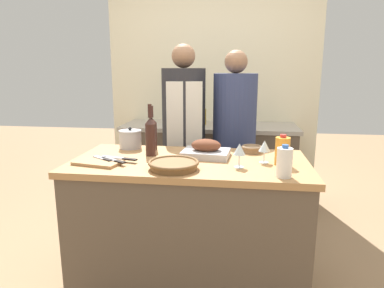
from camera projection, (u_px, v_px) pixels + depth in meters
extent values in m
plane|color=#9E7A56|center=(190.00, 284.00, 2.36)|extent=(12.00, 12.00, 0.00)
cube|color=brown|center=(190.00, 228.00, 2.27)|extent=(1.44, 0.73, 0.85)
cube|color=#B27F4C|center=(190.00, 163.00, 2.17)|extent=(1.49, 0.75, 0.04)
cube|color=brown|center=(209.00, 168.00, 3.65)|extent=(1.74, 0.58, 0.85)
cube|color=#ADA393|center=(209.00, 127.00, 3.55)|extent=(1.79, 0.60, 0.04)
cube|color=beige|center=(212.00, 85.00, 3.80)|extent=(2.29, 0.10, 2.55)
cube|color=#BCBCC1|center=(206.00, 154.00, 2.24)|extent=(0.32, 0.25, 0.04)
ellipsoid|color=brown|center=(206.00, 145.00, 2.23)|extent=(0.21, 0.15, 0.08)
cylinder|color=brown|center=(174.00, 166.00, 1.97)|extent=(0.27, 0.27, 0.04)
torus|color=brown|center=(174.00, 162.00, 1.96)|extent=(0.30, 0.30, 0.02)
cube|color=#AD7F51|center=(98.00, 162.00, 2.08)|extent=(0.30, 0.22, 0.02)
cylinder|color=#B7B7BC|center=(130.00, 140.00, 2.49)|extent=(0.16, 0.16, 0.12)
cylinder|color=#B7B7BC|center=(130.00, 131.00, 2.47)|extent=(0.16, 0.16, 0.01)
sphere|color=black|center=(130.00, 129.00, 2.47)|extent=(0.02, 0.02, 0.02)
cylinder|color=#846647|center=(252.00, 150.00, 2.36)|extent=(0.13, 0.13, 0.04)
torus|color=#846647|center=(252.00, 147.00, 2.36)|extent=(0.14, 0.14, 0.02)
cylinder|color=orange|center=(282.00, 151.00, 2.04)|extent=(0.09, 0.09, 0.17)
cylinder|color=red|center=(283.00, 136.00, 2.02)|extent=(0.04, 0.04, 0.02)
cylinder|color=white|center=(284.00, 163.00, 1.81)|extent=(0.08, 0.08, 0.16)
cylinder|color=#3360B2|center=(285.00, 146.00, 1.79)|extent=(0.03, 0.03, 0.02)
cylinder|color=#381E19|center=(152.00, 136.00, 2.43)|extent=(0.07, 0.07, 0.19)
cone|color=#381E19|center=(151.00, 120.00, 2.41)|extent=(0.07, 0.07, 0.04)
cylinder|color=#381E19|center=(151.00, 112.00, 2.39)|extent=(0.03, 0.03, 0.08)
cylinder|color=#381E19|center=(151.00, 140.00, 2.26)|extent=(0.07, 0.07, 0.21)
cone|color=#381E19|center=(150.00, 121.00, 2.24)|extent=(0.07, 0.07, 0.04)
cylinder|color=#381E19|center=(150.00, 111.00, 2.22)|extent=(0.03, 0.03, 0.09)
cylinder|color=silver|center=(239.00, 167.00, 2.01)|extent=(0.06, 0.06, 0.00)
cylinder|color=silver|center=(239.00, 161.00, 2.00)|extent=(0.01, 0.01, 0.07)
cone|color=silver|center=(239.00, 149.00, 1.98)|extent=(0.07, 0.07, 0.07)
cylinder|color=silver|center=(264.00, 162.00, 2.11)|extent=(0.06, 0.06, 0.00)
cylinder|color=silver|center=(264.00, 157.00, 2.10)|extent=(0.01, 0.01, 0.07)
cone|color=silver|center=(265.00, 146.00, 2.09)|extent=(0.07, 0.07, 0.07)
cube|color=#B7B7BC|center=(113.00, 157.00, 2.15)|extent=(0.16, 0.07, 0.01)
cube|color=black|center=(130.00, 159.00, 2.11)|extent=(0.10, 0.05, 0.01)
cube|color=#B7B7BC|center=(109.00, 159.00, 2.11)|extent=(0.13, 0.10, 0.01)
cube|color=black|center=(120.00, 162.00, 2.05)|extent=(0.08, 0.07, 0.01)
cube|color=#B7B7BC|center=(100.00, 157.00, 2.15)|extent=(0.11, 0.09, 0.01)
cube|color=black|center=(108.00, 160.00, 2.09)|extent=(0.07, 0.06, 0.01)
cylinder|color=#B28E2D|center=(203.00, 117.00, 3.55)|extent=(0.07, 0.07, 0.16)
cylinder|color=black|center=(203.00, 108.00, 3.53)|extent=(0.03, 0.03, 0.02)
cylinder|color=#332D28|center=(220.00, 119.00, 3.45)|extent=(0.06, 0.06, 0.14)
cylinder|color=black|center=(220.00, 111.00, 3.43)|extent=(0.02, 0.02, 0.02)
cube|color=beige|center=(184.00, 192.00, 3.00)|extent=(0.32, 0.25, 0.80)
cylinder|color=#28282D|center=(184.00, 109.00, 2.84)|extent=(0.36, 0.36, 0.66)
sphere|color=#996B4C|center=(183.00, 56.00, 2.75)|extent=(0.19, 0.19, 0.19)
cube|color=silver|center=(184.00, 135.00, 2.72)|extent=(0.28, 0.07, 0.84)
cube|color=beige|center=(233.00, 193.00, 3.01)|extent=(0.31, 0.22, 0.77)
cylinder|color=navy|center=(235.00, 113.00, 2.85)|extent=(0.36, 0.36, 0.64)
sphere|color=#996B4C|center=(236.00, 62.00, 2.76)|extent=(0.19, 0.19, 0.19)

